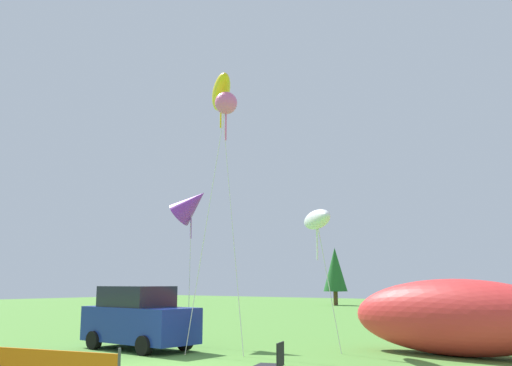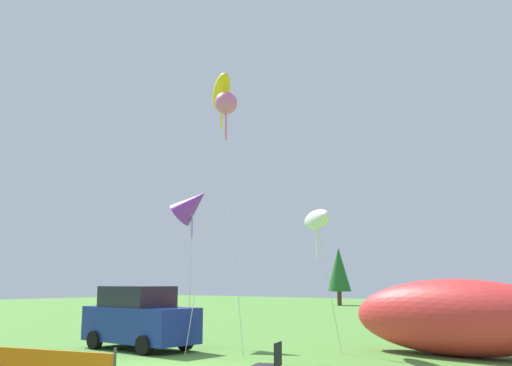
{
  "view_description": "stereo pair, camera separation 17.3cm",
  "coord_description": "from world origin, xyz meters",
  "px_view_note": "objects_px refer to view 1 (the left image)",
  "views": [
    {
      "loc": [
        10.84,
        -10.13,
        2.18
      ],
      "look_at": [
        -0.2,
        4.34,
        5.35
      ],
      "focal_mm": 40.0,
      "sensor_mm": 36.0,
      "label": 1
    },
    {
      "loc": [
        10.98,
        -10.03,
        2.18
      ],
      "look_at": [
        -0.2,
        4.34,
        5.35
      ],
      "focal_mm": 40.0,
      "sensor_mm": 36.0,
      "label": 2
    }
  ],
  "objects_px": {
    "parked_car": "(139,318)",
    "kite_pink_octopus": "(226,104)",
    "inflatable_cat": "(479,321)",
    "kite_white_ghost": "(317,220)",
    "kite_yellow_hero": "(221,93)",
    "kite_purple_delta": "(191,204)",
    "folding_chair": "(274,361)"
  },
  "relations": [
    {
      "from": "folding_chair",
      "to": "kite_pink_octopus",
      "type": "xyz_separation_m",
      "value": [
        -4.68,
        3.81,
        7.63
      ]
    },
    {
      "from": "kite_yellow_hero",
      "to": "kite_pink_octopus",
      "type": "xyz_separation_m",
      "value": [
        0.75,
        -0.61,
        -0.71
      ]
    },
    {
      "from": "kite_pink_octopus",
      "to": "kite_purple_delta",
      "type": "height_order",
      "value": "kite_pink_octopus"
    },
    {
      "from": "kite_purple_delta",
      "to": "folding_chair",
      "type": "bearing_deg",
      "value": -34.42
    },
    {
      "from": "kite_yellow_hero",
      "to": "parked_car",
      "type": "bearing_deg",
      "value": -135.85
    },
    {
      "from": "inflatable_cat",
      "to": "parked_car",
      "type": "bearing_deg",
      "value": -150.59
    },
    {
      "from": "parked_car",
      "to": "kite_yellow_hero",
      "type": "height_order",
      "value": "kite_yellow_hero"
    },
    {
      "from": "kite_white_ghost",
      "to": "kite_pink_octopus",
      "type": "height_order",
      "value": "kite_pink_octopus"
    },
    {
      "from": "parked_car",
      "to": "kite_pink_octopus",
      "type": "relative_size",
      "value": 0.48
    },
    {
      "from": "inflatable_cat",
      "to": "kite_yellow_hero",
      "type": "relative_size",
      "value": 0.89
    },
    {
      "from": "kite_purple_delta",
      "to": "parked_car",
      "type": "bearing_deg",
      "value": -87.13
    },
    {
      "from": "kite_pink_octopus",
      "to": "kite_white_ghost",
      "type": "bearing_deg",
      "value": 33.89
    },
    {
      "from": "inflatable_cat",
      "to": "kite_purple_delta",
      "type": "distance_m",
      "value": 10.67
    },
    {
      "from": "kite_pink_octopus",
      "to": "kite_yellow_hero",
      "type": "bearing_deg",
      "value": 140.9
    },
    {
      "from": "parked_car",
      "to": "kite_pink_octopus",
      "type": "xyz_separation_m",
      "value": [
        2.63,
        1.22,
        7.13
      ]
    },
    {
      "from": "folding_chair",
      "to": "kite_yellow_hero",
      "type": "bearing_deg",
      "value": -58.4
    },
    {
      "from": "kite_white_ghost",
      "to": "kite_pink_octopus",
      "type": "xyz_separation_m",
      "value": [
        -2.49,
        -1.67,
        3.96
      ]
    },
    {
      "from": "inflatable_cat",
      "to": "kite_white_ghost",
      "type": "relative_size",
      "value": 1.86
    },
    {
      "from": "kite_white_ghost",
      "to": "kite_pink_octopus",
      "type": "relative_size",
      "value": 0.52
    },
    {
      "from": "inflatable_cat",
      "to": "kite_pink_octopus",
      "type": "relative_size",
      "value": 0.98
    },
    {
      "from": "kite_pink_octopus",
      "to": "kite_purple_delta",
      "type": "bearing_deg",
      "value": 155.04
    },
    {
      "from": "kite_purple_delta",
      "to": "kite_white_ghost",
      "type": "bearing_deg",
      "value": 4.25
    },
    {
      "from": "inflatable_cat",
      "to": "kite_pink_octopus",
      "type": "height_order",
      "value": "kite_pink_octopus"
    },
    {
      "from": "kite_white_ghost",
      "to": "kite_pink_octopus",
      "type": "distance_m",
      "value": 4.97
    },
    {
      "from": "parked_car",
      "to": "inflatable_cat",
      "type": "relative_size",
      "value": 0.5
    },
    {
      "from": "folding_chair",
      "to": "kite_purple_delta",
      "type": "xyz_separation_m",
      "value": [
        -7.44,
        5.1,
        4.57
      ]
    },
    {
      "from": "kite_purple_delta",
      "to": "inflatable_cat",
      "type": "bearing_deg",
      "value": 12.44
    },
    {
      "from": "folding_chair",
      "to": "kite_pink_octopus",
      "type": "distance_m",
      "value": 9.73
    },
    {
      "from": "parked_car",
      "to": "kite_purple_delta",
      "type": "bearing_deg",
      "value": 94.73
    },
    {
      "from": "parked_car",
      "to": "inflatable_cat",
      "type": "height_order",
      "value": "inflatable_cat"
    },
    {
      "from": "parked_car",
      "to": "kite_white_ghost",
      "type": "relative_size",
      "value": 0.92
    },
    {
      "from": "folding_chair",
      "to": "kite_white_ghost",
      "type": "distance_m",
      "value": 6.95
    }
  ]
}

